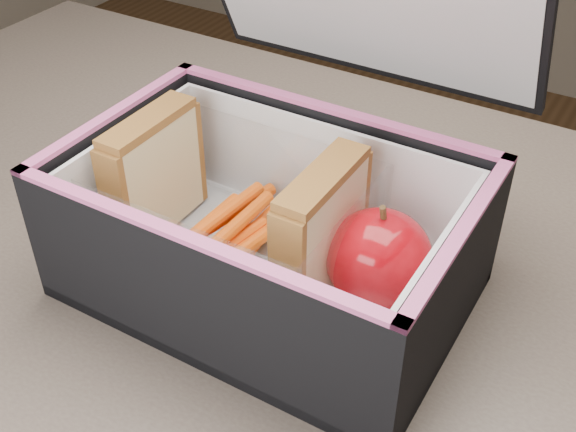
{
  "coord_description": "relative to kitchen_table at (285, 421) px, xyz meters",
  "views": [
    {
      "loc": [
        0.18,
        -0.3,
        1.13
      ],
      "look_at": [
        -0.03,
        0.05,
        0.81
      ],
      "focal_mm": 45.0,
      "sensor_mm": 36.0,
      "label": 1
    }
  ],
  "objects": [
    {
      "name": "sandwich_left",
      "position": [
        -0.15,
        0.05,
        0.16
      ],
      "size": [
        0.02,
        0.09,
        0.1
      ],
      "color": "tan",
      "rests_on": "plastic_tub"
    },
    {
      "name": "paper_napkin",
      "position": [
        0.04,
        0.06,
        0.11
      ],
      "size": [
        0.09,
        0.09,
        0.01
      ],
      "primitive_type": "cube",
      "rotation": [
        0.0,
        0.0,
        0.39
      ],
      "color": "white",
      "rests_on": "lunch_bag"
    },
    {
      "name": "lunch_bag",
      "position": [
        -0.04,
        0.05,
        0.15
      ],
      "size": [
        0.28,
        0.27,
        0.27
      ],
      "color": "black",
      "rests_on": "kitchen_table"
    },
    {
      "name": "carrot_sticks",
      "position": [
        -0.08,
        0.05,
        0.12
      ],
      "size": [
        0.06,
        0.13,
        0.03
      ],
      "color": "#D6571D",
      "rests_on": "plastic_tub"
    },
    {
      "name": "sandwich_right",
      "position": [
        0.0,
        0.05,
        0.16
      ],
      "size": [
        0.03,
        0.09,
        0.1
      ],
      "color": "tan",
      "rests_on": "plastic_tub"
    },
    {
      "name": "kitchen_table",
      "position": [
        0.0,
        0.0,
        0.0
      ],
      "size": [
        1.2,
        0.8,
        0.75
      ],
      "color": "#64574C",
      "rests_on": "ground"
    },
    {
      "name": "plastic_tub",
      "position": [
        -0.07,
        0.05,
        0.14
      ],
      "size": [
        0.19,
        0.14,
        0.08
      ],
      "primitive_type": null,
      "color": "white",
      "rests_on": "lunch_bag"
    },
    {
      "name": "red_apple",
      "position": [
        0.04,
        0.06,
        0.14
      ],
      "size": [
        0.09,
        0.09,
        0.08
      ],
      "rotation": [
        0.0,
        0.0,
        -0.29
      ],
      "color": "#8E0208",
      "rests_on": "paper_napkin"
    }
  ]
}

